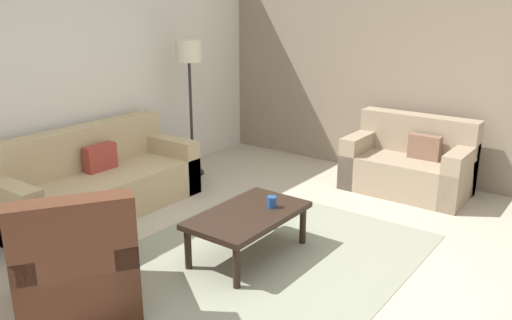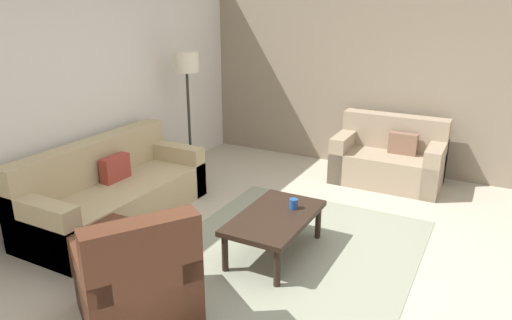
# 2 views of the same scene
# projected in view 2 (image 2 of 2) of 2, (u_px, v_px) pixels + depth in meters

# --- Properties ---
(ground_plane) EXTENTS (8.00, 8.00, 0.00)m
(ground_plane) POSITION_uv_depth(u_px,v_px,m) (287.00, 258.00, 4.49)
(ground_plane) COLOR #B2A893
(rear_partition) EXTENTS (6.00, 0.12, 2.80)m
(rear_partition) POSITION_uv_depth(u_px,v_px,m) (76.00, 90.00, 5.18)
(rear_partition) COLOR silver
(rear_partition) RESTS_ON ground_plane
(stone_feature_panel) EXTENTS (0.12, 5.20, 2.80)m
(stone_feature_panel) POSITION_uv_depth(u_px,v_px,m) (378.00, 71.00, 6.54)
(stone_feature_panel) COLOR gray
(stone_feature_panel) RESTS_ON ground_plane
(area_rug) EXTENTS (2.90, 2.30, 0.01)m
(area_rug) POSITION_uv_depth(u_px,v_px,m) (287.00, 257.00, 4.48)
(area_rug) COLOR gray
(area_rug) RESTS_ON ground_plane
(couch_main) EXTENTS (2.16, 0.90, 0.88)m
(couch_main) POSITION_uv_depth(u_px,v_px,m) (111.00, 194.00, 5.21)
(couch_main) COLOR tan
(couch_main) RESTS_ON ground_plane
(couch_loveseat) EXTENTS (0.80, 1.39, 0.88)m
(couch_loveseat) POSITION_uv_depth(u_px,v_px,m) (389.00, 160.00, 6.30)
(couch_loveseat) COLOR gray
(couch_loveseat) RESTS_ON ground_plane
(armchair_leather) EXTENTS (1.11, 1.11, 0.95)m
(armchair_leather) POSITION_uv_depth(u_px,v_px,m) (139.00, 287.00, 3.49)
(armchair_leather) COLOR #4C2819
(armchair_leather) RESTS_ON ground_plane
(ottoman) EXTENTS (0.56, 0.56, 0.40)m
(ottoman) POSITION_uv_depth(u_px,v_px,m) (115.00, 251.00, 4.21)
(ottoman) COLOR #4C2819
(ottoman) RESTS_ON ground_plane
(coffee_table) EXTENTS (1.10, 0.64, 0.41)m
(coffee_table) POSITION_uv_depth(u_px,v_px,m) (275.00, 220.00, 4.45)
(coffee_table) COLOR black
(coffee_table) RESTS_ON ground_plane
(cup) EXTENTS (0.09, 0.09, 0.10)m
(cup) POSITION_uv_depth(u_px,v_px,m) (293.00, 204.00, 4.56)
(cup) COLOR #1E478C
(cup) RESTS_ON coffee_table
(lamp_standing) EXTENTS (0.32, 0.32, 1.71)m
(lamp_standing) POSITION_uv_depth(u_px,v_px,m) (187.00, 75.00, 6.11)
(lamp_standing) COLOR black
(lamp_standing) RESTS_ON ground_plane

